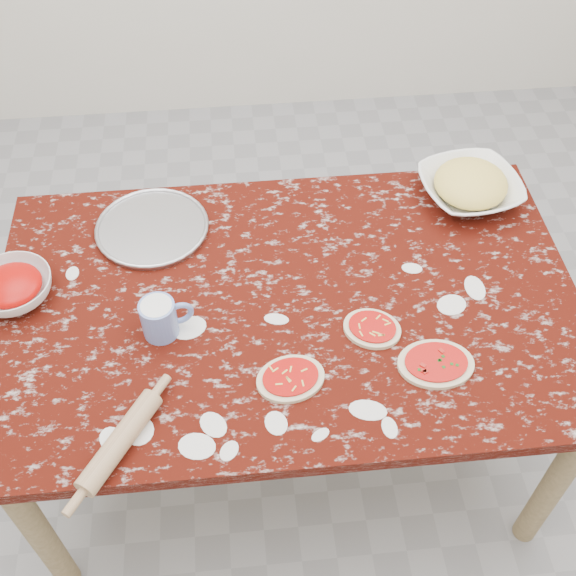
{
  "coord_description": "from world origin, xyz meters",
  "views": [
    {
      "loc": [
        -0.12,
        -1.22,
        2.22
      ],
      "look_at": [
        0.0,
        0.0,
        0.8
      ],
      "focal_mm": 43.78,
      "sensor_mm": 36.0,
      "label": 1
    }
  ],
  "objects_px": {
    "worktable": "(288,319)",
    "cheese_bowl": "(469,189)",
    "sauce_bowl": "(13,288)",
    "rolling_pin": "(120,441)",
    "pizza_tray": "(152,228)",
    "flour_mug": "(161,318)"
  },
  "relations": [
    {
      "from": "sauce_bowl",
      "to": "pizza_tray",
      "type": "bearing_deg",
      "value": 31.57
    },
    {
      "from": "sauce_bowl",
      "to": "cheese_bowl",
      "type": "bearing_deg",
      "value": 11.5
    },
    {
      "from": "rolling_pin",
      "to": "pizza_tray",
      "type": "bearing_deg",
      "value": 85.86
    },
    {
      "from": "worktable",
      "to": "cheese_bowl",
      "type": "xyz_separation_m",
      "value": [
        0.6,
        0.36,
        0.12
      ]
    },
    {
      "from": "worktable",
      "to": "sauce_bowl",
      "type": "relative_size",
      "value": 7.36
    },
    {
      "from": "flour_mug",
      "to": "rolling_pin",
      "type": "relative_size",
      "value": 0.51
    },
    {
      "from": "cheese_bowl",
      "to": "rolling_pin",
      "type": "distance_m",
      "value": 1.28
    },
    {
      "from": "worktable",
      "to": "sauce_bowl",
      "type": "height_order",
      "value": "sauce_bowl"
    },
    {
      "from": "pizza_tray",
      "to": "flour_mug",
      "type": "bearing_deg",
      "value": -84.28
    },
    {
      "from": "worktable",
      "to": "rolling_pin",
      "type": "xyz_separation_m",
      "value": [
        -0.43,
        -0.4,
        0.11
      ]
    },
    {
      "from": "worktable",
      "to": "pizza_tray",
      "type": "bearing_deg",
      "value": 140.46
    },
    {
      "from": "pizza_tray",
      "to": "cheese_bowl",
      "type": "relative_size",
      "value": 1.1
    },
    {
      "from": "rolling_pin",
      "to": "cheese_bowl",
      "type": "bearing_deg",
      "value": 36.61
    },
    {
      "from": "worktable",
      "to": "cheese_bowl",
      "type": "height_order",
      "value": "cheese_bowl"
    },
    {
      "from": "flour_mug",
      "to": "worktable",
      "type": "bearing_deg",
      "value": 12.34
    },
    {
      "from": "worktable",
      "to": "flour_mug",
      "type": "xyz_separation_m",
      "value": [
        -0.34,
        -0.07,
        0.14
      ]
    },
    {
      "from": "flour_mug",
      "to": "pizza_tray",
      "type": "bearing_deg",
      "value": 95.72
    },
    {
      "from": "flour_mug",
      "to": "cheese_bowl",
      "type": "bearing_deg",
      "value": 24.8
    },
    {
      "from": "cheese_bowl",
      "to": "pizza_tray",
      "type": "bearing_deg",
      "value": -177.18
    },
    {
      "from": "sauce_bowl",
      "to": "cheese_bowl",
      "type": "distance_m",
      "value": 1.36
    },
    {
      "from": "pizza_tray",
      "to": "cheese_bowl",
      "type": "xyz_separation_m",
      "value": [
        0.97,
        0.05,
        0.03
      ]
    },
    {
      "from": "sauce_bowl",
      "to": "flour_mug",
      "type": "bearing_deg",
      "value": -21.6
    }
  ]
}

